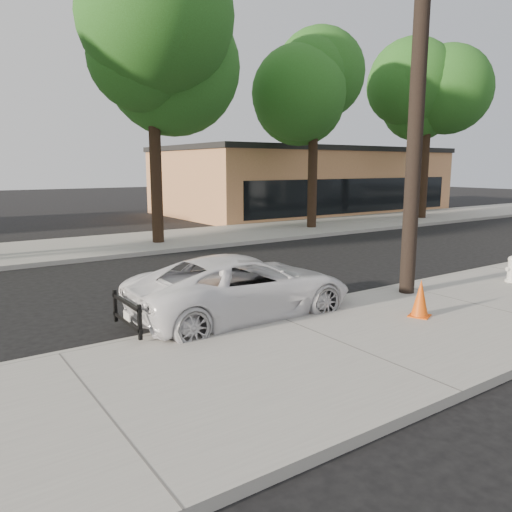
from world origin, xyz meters
name	(u,v)px	position (x,y,z in m)	size (l,w,h in m)	color
ground	(214,296)	(0.00, 0.00, 0.00)	(120.00, 120.00, 0.00)	black
near_sidewalk	(342,347)	(0.00, -4.30, 0.07)	(90.00, 4.40, 0.15)	gray
far_sidewalk	(101,246)	(0.00, 8.50, 0.07)	(90.00, 5.00, 0.15)	gray
curb_near	(265,315)	(0.00, -2.10, 0.07)	(90.00, 0.12, 0.16)	#9E9B93
building_main	(303,182)	(16.00, 16.00, 2.00)	(18.00, 10.00, 4.00)	#B4744B
utility_pole	(418,88)	(3.60, -2.70, 4.70)	(1.40, 0.34, 9.00)	black
tree_c	(159,57)	(2.22, 7.64, 6.91)	(4.96, 4.80, 9.55)	black
tree_d	(320,92)	(10.20, 7.95, 6.37)	(4.50, 4.35, 8.75)	black
tree_e	(434,97)	(18.21, 7.74, 6.70)	(4.80, 4.65, 9.25)	black
police_cruiser	(243,287)	(-0.34, -1.80, 0.64)	(2.14, 4.63, 1.29)	white
traffic_cone	(420,299)	(2.28, -4.08, 0.50)	(0.49, 0.49, 0.73)	#E14F0B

